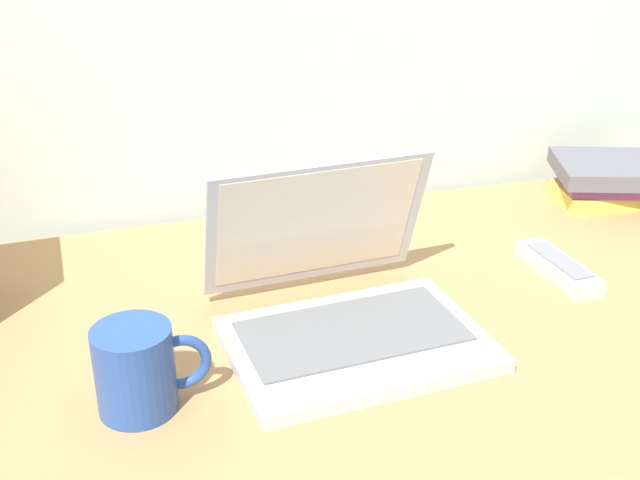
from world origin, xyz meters
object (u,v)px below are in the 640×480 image
object	(u,v)px
coffee_mug	(138,368)
laptop	(342,300)
book_stack	(610,179)
remote_control_near	(559,267)

from	to	relation	value
coffee_mug	laptop	bearing A→B (deg)	18.59
laptop	coffee_mug	size ratio (longest dim) A/B	2.56
book_stack	remote_control_near	bearing A→B (deg)	-136.95
coffee_mug	remote_control_near	world-z (taller)	coffee_mug
laptop	book_stack	distance (m)	0.65
laptop	book_stack	size ratio (longest dim) A/B	1.42
laptop	book_stack	bearing A→B (deg)	25.22
laptop	remote_control_near	distance (m)	0.36
laptop	coffee_mug	world-z (taller)	laptop
remote_control_near	book_stack	distance (m)	0.33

